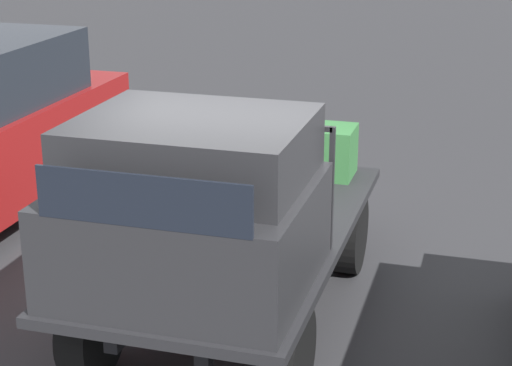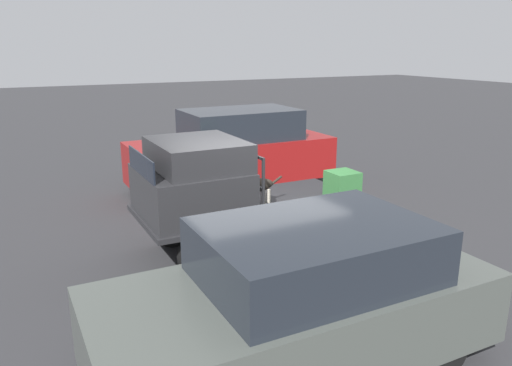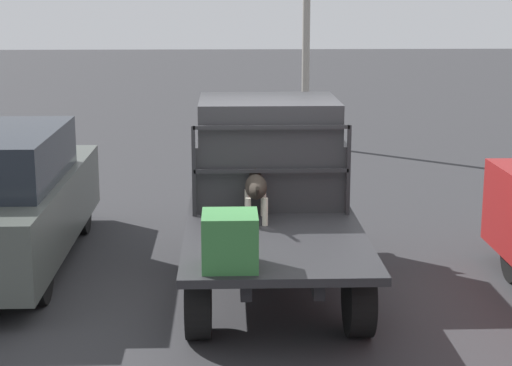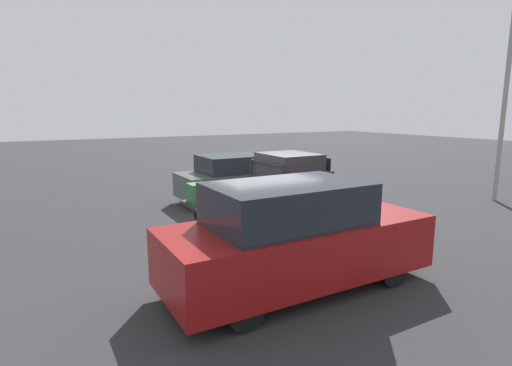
{
  "view_description": "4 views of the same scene",
  "coord_description": "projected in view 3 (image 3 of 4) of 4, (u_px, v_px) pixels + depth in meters",
  "views": [
    {
      "loc": [
        6.31,
        2.02,
        3.51
      ],
      "look_at": [
        -0.0,
        0.17,
        1.23
      ],
      "focal_mm": 60.0,
      "sensor_mm": 36.0,
      "label": 1
    },
    {
      "loc": [
        3.66,
        7.31,
        3.45
      ],
      "look_at": [
        -0.0,
        0.17,
        1.23
      ],
      "focal_mm": 35.0,
      "sensor_mm": 36.0,
      "label": 2
    },
    {
      "loc": [
        -8.82,
        0.48,
        3.21
      ],
      "look_at": [
        -0.0,
        0.17,
        1.23
      ],
      "focal_mm": 60.0,
      "sensor_mm": 36.0,
      "label": 3
    },
    {
      "loc": [
        -5.29,
        -9.15,
        3.17
      ],
      "look_at": [
        -0.0,
        0.17,
        1.23
      ],
      "focal_mm": 28.0,
      "sensor_mm": 36.0,
      "label": 4
    }
  ],
  "objects": [
    {
      "name": "dog",
      "position": [
        256.0,
        185.0,
        9.13
      ],
      "size": [
        1.02,
        0.24,
        0.61
      ],
      "rotation": [
        0.0,
        0.0,
        -0.03
      ],
      "color": "beige",
      "rests_on": "flatbed_truck"
    },
    {
      "name": "cargo_crate",
      "position": [
        230.0,
        241.0,
        7.54
      ],
      "size": [
        0.49,
        0.49,
        0.49
      ],
      "color": "#337038",
      "rests_on": "flatbed_truck"
    },
    {
      "name": "ground_plane",
      "position": [
        272.0,
        293.0,
        9.32
      ],
      "size": [
        80.0,
        80.0,
        0.0
      ],
      "primitive_type": "plane",
      "color": "#2D2D30"
    },
    {
      "name": "flatbed_truck",
      "position": [
        272.0,
        241.0,
        9.19
      ],
      "size": [
        3.84,
        1.84,
        0.82
      ],
      "color": "black",
      "rests_on": "ground"
    },
    {
      "name": "truck_cab",
      "position": [
        268.0,
        151.0,
        10.03
      ],
      "size": [
        1.59,
        1.72,
        1.19
      ],
      "color": "#28282B",
      "rests_on": "flatbed_truck"
    },
    {
      "name": "truck_headboard",
      "position": [
        271.0,
        157.0,
        9.21
      ],
      "size": [
        0.04,
        1.72,
        0.99
      ],
      "color": "#232326",
      "rests_on": "flatbed_truck"
    }
  ]
}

